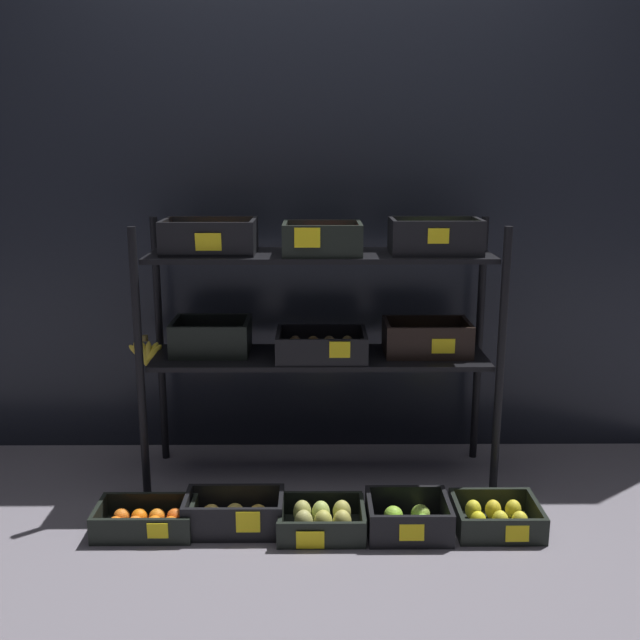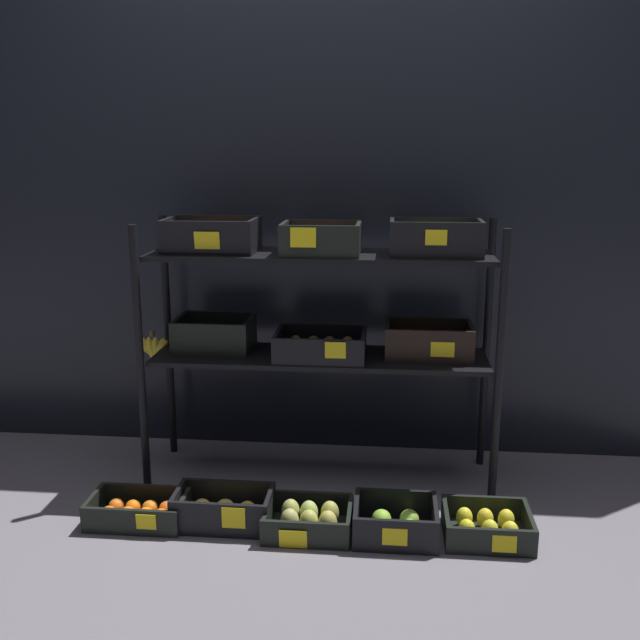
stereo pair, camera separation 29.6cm
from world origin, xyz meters
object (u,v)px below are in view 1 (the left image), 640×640
crate_ground_tangerine (146,521)px  crate_ground_lemon (496,518)px  display_rack (319,303)px  crate_ground_apple_gold (234,516)px  crate_ground_apple_green (408,520)px  crate_ground_pear (322,520)px

crate_ground_tangerine → crate_ground_lemon: bearing=0.4°
display_rack → crate_ground_apple_gold: (-0.32, -0.44, -0.71)m
crate_ground_apple_green → crate_ground_lemon: bearing=3.9°
crate_ground_tangerine → crate_ground_apple_gold: bearing=2.1°
crate_ground_tangerine → crate_ground_apple_gold: (0.32, 0.01, 0.01)m
crate_ground_pear → crate_ground_apple_green: bearing=-0.6°
crate_ground_tangerine → crate_ground_lemon: same height
crate_ground_apple_gold → crate_ground_apple_green: 0.64m
crate_ground_apple_green → crate_ground_pear: bearing=179.4°
crate_ground_tangerine → crate_ground_apple_gold: size_ratio=0.99×
crate_ground_apple_gold → crate_ground_lemon: crate_ground_apple_gold is taller
crate_ground_tangerine → crate_ground_apple_gold: 0.32m
display_rack → crate_ground_apple_gold: bearing=-125.7°
crate_ground_tangerine → crate_ground_apple_green: crate_ground_apple_green is taller
display_rack → crate_ground_apple_gold: size_ratio=4.23×
display_rack → crate_ground_pear: bearing=-89.2°
crate_ground_tangerine → crate_ground_pear: bearing=-1.0°
crate_ground_apple_green → crate_ground_lemon: crate_ground_apple_green is taller
crate_ground_tangerine → crate_ground_apple_green: (0.96, -0.01, 0.01)m
crate_ground_lemon → crate_ground_tangerine: bearing=-179.6°
display_rack → crate_ground_apple_green: (0.32, -0.47, -0.71)m
crate_ground_tangerine → crate_ground_apple_gold: crate_ground_apple_gold is taller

